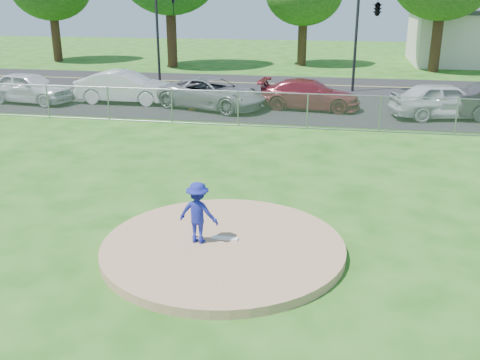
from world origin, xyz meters
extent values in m
plane|color=#1D5212|center=(0.00, 10.00, 0.00)|extent=(120.00, 120.00, 0.00)
cylinder|color=#A17958|center=(0.00, 0.00, 0.10)|extent=(5.40, 5.40, 0.20)
cube|color=white|center=(0.00, 0.20, 0.22)|extent=(0.60, 0.15, 0.04)
cube|color=gray|center=(0.00, 12.00, 0.75)|extent=(40.00, 0.06, 1.50)
cube|color=black|center=(0.00, 16.50, 0.01)|extent=(50.00, 8.00, 0.01)
cube|color=black|center=(0.00, 24.00, 0.00)|extent=(60.00, 7.00, 0.01)
cylinder|color=#382014|center=(-22.00, 33.00, 2.10)|extent=(0.74, 0.74, 4.20)
cylinder|color=#371F14|center=(-11.00, 31.00, 2.45)|extent=(0.78, 0.78, 4.90)
cylinder|color=#372314|center=(-1.00, 34.00, 1.92)|extent=(0.72, 0.72, 3.85)
cylinder|color=#392314|center=(9.00, 32.00, 2.27)|extent=(0.76, 0.76, 4.55)
cylinder|color=black|center=(-9.00, 22.00, 2.80)|extent=(0.16, 0.16, 5.60)
imported|color=black|center=(-7.92, 22.00, 4.80)|extent=(0.16, 0.20, 1.00)
cylinder|color=black|center=(3.00, 22.00, 2.80)|extent=(0.16, 0.16, 5.60)
imported|color=black|center=(4.08, 22.00, 4.80)|extent=(0.53, 2.48, 1.00)
imported|color=navy|center=(-0.55, -0.03, 0.90)|extent=(0.96, 0.64, 1.39)
cone|color=orange|center=(-4.90, 14.98, 0.31)|extent=(0.31, 0.31, 0.60)
imported|color=silver|center=(-13.78, 15.06, 0.82)|extent=(4.97, 2.55, 1.62)
imported|color=silver|center=(-8.84, 16.03, 0.84)|extent=(5.05, 1.78, 1.66)
imported|color=slate|center=(-3.98, 15.39, 0.77)|extent=(6.03, 4.20, 1.53)
imported|color=maroon|center=(0.82, 16.20, 0.74)|extent=(5.20, 2.53, 1.46)
imported|color=silver|center=(7.06, 15.20, 0.84)|extent=(5.18, 3.02, 1.66)
camera|label=1|loc=(2.39, -10.50, 5.40)|focal=40.00mm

